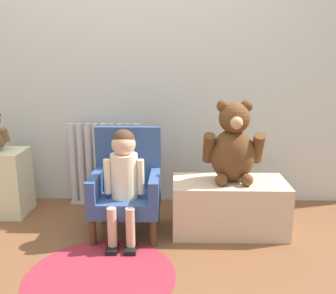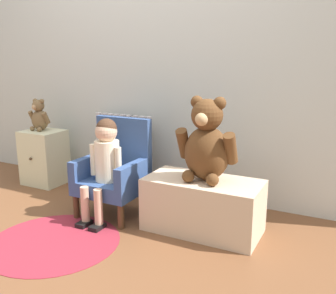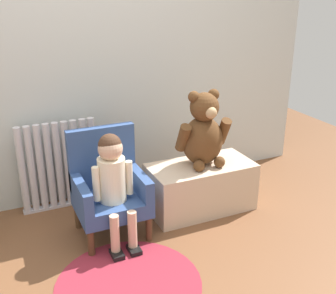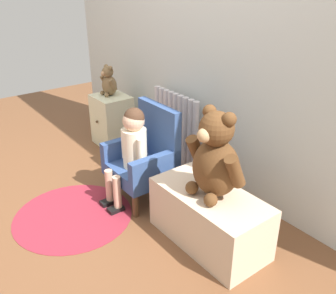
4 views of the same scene
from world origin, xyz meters
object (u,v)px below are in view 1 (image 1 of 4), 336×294
at_px(small_dresser, 4,182).
at_px(child_figure, 124,170).
at_px(low_bench, 229,206).
at_px(child_armchair, 127,185).
at_px(radiator, 105,165).
at_px(large_teddy_bear, 233,146).
at_px(floor_rug, 100,276).

relative_size(small_dresser, child_figure, 0.68).
bearing_deg(low_bench, child_armchair, -179.86).
distance_m(child_armchair, child_figure, 0.18).
height_order(radiator, child_armchair, child_armchair).
xyz_separation_m(low_bench, large_teddy_bear, (0.01, 0.01, 0.41)).
relative_size(small_dresser, floor_rug, 0.60).
height_order(child_figure, low_bench, child_figure).
distance_m(small_dresser, large_teddy_bear, 1.68).
bearing_deg(child_armchair, child_figure, -90.00).
bearing_deg(floor_rug, radiator, 98.56).
relative_size(radiator, child_figure, 0.91).
distance_m(radiator, child_figure, 0.62).
distance_m(large_teddy_bear, floor_rug, 1.11).
xyz_separation_m(radiator, large_teddy_bear, (0.91, -0.44, 0.26)).
height_order(large_teddy_bear, floor_rug, large_teddy_bear).
xyz_separation_m(radiator, child_figure, (0.23, -0.56, 0.13)).
bearing_deg(small_dresser, child_figure, -21.13).
height_order(small_dresser, child_figure, child_figure).
distance_m(radiator, floor_rug, 1.07).
bearing_deg(child_figure, floor_rug, -99.36).
bearing_deg(radiator, low_bench, -26.45).
xyz_separation_m(radiator, low_bench, (0.90, -0.45, -0.15)).
height_order(radiator, large_teddy_bear, large_teddy_bear).
xyz_separation_m(child_figure, floor_rug, (-0.07, -0.45, -0.45)).
xyz_separation_m(child_figure, low_bench, (0.67, 0.11, -0.28)).
bearing_deg(low_bench, large_teddy_bear, 38.84).
bearing_deg(radiator, child_armchair, -63.26).
xyz_separation_m(child_armchair, large_teddy_bear, (0.69, 0.01, 0.26)).
bearing_deg(child_armchair, radiator, 116.74).
bearing_deg(radiator, floor_rug, -81.44).
bearing_deg(large_teddy_bear, radiator, 154.39).
bearing_deg(small_dresser, low_bench, -8.73).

